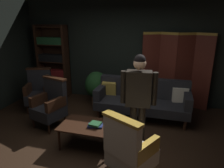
% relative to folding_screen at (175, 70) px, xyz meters
% --- Properties ---
extents(ground_plane, '(10.00, 10.00, 0.00)m').
position_rel_folding_screen_xyz_m(ground_plane, '(-1.24, -2.26, -0.99)').
color(ground_plane, black).
extents(back_wall, '(7.20, 0.10, 2.80)m').
position_rel_folding_screen_xyz_m(back_wall, '(-1.24, 0.19, 0.41)').
color(back_wall, black).
rests_on(back_wall, ground_plane).
extents(folding_screen, '(1.68, 0.25, 1.90)m').
position_rel_folding_screen_xyz_m(folding_screen, '(0.00, 0.00, 0.00)').
color(folding_screen, '#5B2319').
rests_on(folding_screen, ground_plane).
extents(bookshelf, '(0.90, 0.32, 2.05)m').
position_rel_folding_screen_xyz_m(bookshelf, '(-3.39, -0.06, 0.07)').
color(bookshelf, black).
rests_on(bookshelf, ground_plane).
extents(velvet_couch, '(2.12, 0.78, 0.88)m').
position_rel_folding_screen_xyz_m(velvet_couch, '(-0.69, -0.80, -0.53)').
color(velvet_couch, black).
rests_on(velvet_couch, ground_plane).
extents(coffee_table, '(1.00, 0.64, 0.42)m').
position_rel_folding_screen_xyz_m(coffee_table, '(-1.45, -2.27, -0.61)').
color(coffee_table, black).
rests_on(coffee_table, ground_plane).
extents(armchair_gilt_accent, '(0.78, 0.78, 1.04)m').
position_rel_folding_screen_xyz_m(armchair_gilt_accent, '(-0.60, -2.89, -0.50)').
color(armchair_gilt_accent, '#B78E33').
rests_on(armchair_gilt_accent, ground_plane).
extents(armchair_wing_left, '(0.72, 0.72, 1.04)m').
position_rel_folding_screen_xyz_m(armchair_wing_left, '(-2.51, -1.77, -0.50)').
color(armchair_wing_left, black).
rests_on(armchair_wing_left, ground_plane).
extents(armchair_wing_right, '(0.74, 0.74, 1.04)m').
position_rel_folding_screen_xyz_m(armchair_wing_right, '(-3.24, -1.10, -0.50)').
color(armchair_wing_right, black).
rests_on(armchair_wing_right, ground_plane).
extents(standing_figure, '(0.59, 0.25, 1.70)m').
position_rel_folding_screen_xyz_m(standing_figure, '(-0.60, -2.18, 0.04)').
color(standing_figure, black).
rests_on(standing_figure, ground_plane).
extents(potted_plant, '(0.61, 0.61, 0.90)m').
position_rel_folding_screen_xyz_m(potted_plant, '(-1.95, -0.43, -0.46)').
color(potted_plant, brown).
rests_on(potted_plant, ground_plane).
extents(book_navy_cloth, '(0.28, 0.21, 0.03)m').
position_rel_folding_screen_xyz_m(book_navy_cloth, '(-1.32, -2.29, -0.55)').
color(book_navy_cloth, navy).
rests_on(book_navy_cloth, coffee_table).
extents(book_green_cloth, '(0.21, 0.19, 0.04)m').
position_rel_folding_screen_xyz_m(book_green_cloth, '(-1.32, -2.29, -0.52)').
color(book_green_cloth, '#1E4C28').
rests_on(book_green_cloth, book_navy_cloth).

